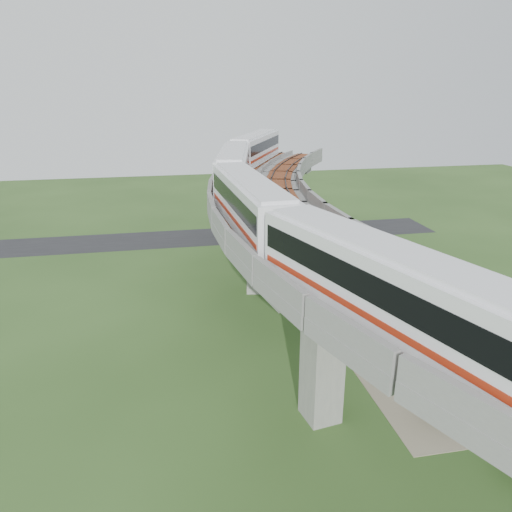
# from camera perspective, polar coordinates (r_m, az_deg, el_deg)

# --- Properties ---
(ground) EXTENTS (160.00, 160.00, 0.00)m
(ground) POSITION_cam_1_polar(r_m,az_deg,el_deg) (41.84, 1.61, -9.52)
(ground) COLOR #304E1F
(ground) RESTS_ON ground
(dirt_lot) EXTENTS (18.00, 26.00, 0.04)m
(dirt_lot) POSITION_cam_1_polar(r_m,az_deg,el_deg) (45.12, 20.03, -8.49)
(dirt_lot) COLOR gray
(dirt_lot) RESTS_ON ground
(asphalt_road) EXTENTS (60.00, 8.00, 0.03)m
(asphalt_road) POSITION_cam_1_polar(r_m,az_deg,el_deg) (69.25, -3.82, 2.30)
(asphalt_road) COLOR #232326
(asphalt_road) RESTS_ON ground
(viaduct) EXTENTS (19.58, 73.98, 11.40)m
(viaduct) POSITION_cam_1_polar(r_m,az_deg,el_deg) (39.32, 7.21, 2.72)
(viaduct) COLOR #99968E
(viaduct) RESTS_ON ground
(metro_train) EXTENTS (12.46, 61.20, 3.64)m
(metro_train) POSITION_cam_1_polar(r_m,az_deg,el_deg) (41.32, 1.23, 8.32)
(metro_train) COLOR white
(metro_train) RESTS_ON ground
(fence) EXTENTS (3.87, 38.73, 1.50)m
(fence) POSITION_cam_1_polar(r_m,az_deg,el_deg) (44.45, 14.08, -7.23)
(fence) COLOR #2D382D
(fence) RESTS_ON ground
(tree_0) EXTENTS (2.56, 2.56, 3.17)m
(tree_0) POSITION_cam_1_polar(r_m,az_deg,el_deg) (63.81, 7.53, 2.62)
(tree_0) COLOR #382314
(tree_0) RESTS_ON ground
(tree_1) EXTENTS (2.87, 2.87, 3.07)m
(tree_1) POSITION_cam_1_polar(r_m,az_deg,el_deg) (59.41, 7.24, 1.15)
(tree_1) COLOR #382314
(tree_1) RESTS_ON ground
(tree_2) EXTENTS (1.93, 1.93, 2.44)m
(tree_2) POSITION_cam_1_polar(r_m,az_deg,el_deg) (54.33, 7.53, -0.87)
(tree_2) COLOR #382314
(tree_2) RESTS_ON ground
(tree_3) EXTENTS (2.32, 2.32, 2.68)m
(tree_3) POSITION_cam_1_polar(r_m,az_deg,el_deg) (47.96, 7.91, -3.57)
(tree_3) COLOR #382314
(tree_3) RESTS_ON ground
(tree_4) EXTENTS (2.51, 2.51, 2.76)m
(tree_4) POSITION_cam_1_polar(r_m,az_deg,el_deg) (43.27, 9.96, -6.29)
(tree_4) COLOR #382314
(tree_4) RESTS_ON ground
(tree_5) EXTENTS (2.66, 2.66, 3.54)m
(tree_5) POSITION_cam_1_polar(r_m,az_deg,el_deg) (38.39, 14.50, -8.93)
(tree_5) COLOR #382314
(tree_5) RESTS_ON ground
(tree_6) EXTENTS (1.88, 1.88, 2.57)m
(tree_6) POSITION_cam_1_polar(r_m,az_deg,el_deg) (33.97, 20.11, -14.81)
(tree_6) COLOR #382314
(tree_6) RESTS_ON ground
(car_white) EXTENTS (2.48, 3.85, 1.22)m
(car_white) POSITION_cam_1_polar(r_m,az_deg,el_deg) (35.48, 21.56, -15.58)
(car_white) COLOR silver
(car_white) RESTS_ON dirt_lot
(car_red) EXTENTS (3.78, 4.06, 1.36)m
(car_red) POSITION_cam_1_polar(r_m,az_deg,el_deg) (49.02, 24.66, -5.97)
(car_red) COLOR #A01A0E
(car_red) RESTS_ON dirt_lot
(car_dark) EXTENTS (4.87, 2.62, 1.34)m
(car_dark) POSITION_cam_1_polar(r_m,az_deg,el_deg) (49.83, 16.45, -4.54)
(car_dark) COLOR black
(car_dark) RESTS_ON dirt_lot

